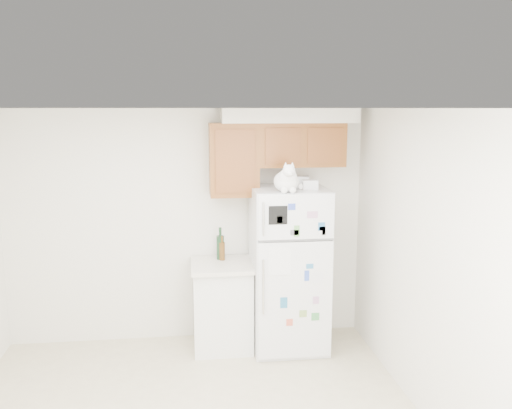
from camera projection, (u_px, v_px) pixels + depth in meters
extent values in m
cube|color=silver|center=(187.00, 226.00, 5.82)|extent=(3.80, 0.04, 2.50)
cube|color=silver|center=(439.00, 276.00, 4.10)|extent=(0.04, 4.00, 2.50)
cube|color=white|center=(182.00, 108.00, 3.64)|extent=(3.80, 4.00, 0.04)
cube|color=brown|center=(301.00, 145.00, 5.64)|extent=(0.90, 0.33, 0.45)
cube|color=brown|center=(234.00, 160.00, 5.58)|extent=(0.50, 0.33, 0.75)
cube|color=silver|center=(289.00, 115.00, 5.58)|extent=(1.40, 0.37, 0.15)
cube|color=silver|center=(288.00, 269.00, 5.64)|extent=(0.76, 0.72, 1.70)
cube|color=silver|center=(296.00, 217.00, 5.17)|extent=(0.74, 0.03, 0.44)
cube|color=silver|center=(295.00, 301.00, 5.32)|extent=(0.74, 0.03, 1.19)
cube|color=#59595B|center=(296.00, 240.00, 5.21)|extent=(0.74, 0.03, 0.02)
cylinder|color=silver|center=(264.00, 219.00, 5.10)|extent=(0.02, 0.02, 0.32)
cylinder|color=silver|center=(263.00, 287.00, 5.22)|extent=(0.02, 0.02, 0.55)
cube|color=black|center=(278.00, 215.00, 5.12)|extent=(0.18, 0.00, 0.18)
cube|color=white|center=(280.00, 261.00, 5.21)|extent=(0.22, 0.00, 0.28)
cube|color=#819D4E|center=(303.00, 314.00, 5.33)|extent=(0.08, 0.00, 0.07)
cube|color=silver|center=(318.00, 278.00, 5.28)|extent=(0.10, 0.00, 0.10)
cube|color=silver|center=(327.00, 231.00, 5.21)|extent=(0.10, 0.00, 0.10)
cube|color=white|center=(322.00, 231.00, 5.21)|extent=(0.06, 0.00, 0.08)
cube|color=#BB85AA|center=(312.00, 215.00, 5.16)|extent=(0.10, 0.00, 0.06)
cube|color=blue|center=(307.00, 276.00, 5.27)|extent=(0.05, 0.00, 0.10)
cube|color=#296AA5|center=(322.00, 227.00, 5.20)|extent=(0.07, 0.00, 0.08)
cube|color=#B783AF|center=(316.00, 300.00, 5.32)|extent=(0.06, 0.00, 0.08)
cube|color=#429246|center=(280.00, 220.00, 5.13)|extent=(0.05, 0.00, 0.06)
cube|color=teal|center=(310.00, 266.00, 5.25)|extent=(0.07, 0.00, 0.05)
cube|color=#344AB6|center=(292.00, 207.00, 5.13)|extent=(0.07, 0.00, 0.06)
cube|color=#D85B43|center=(290.00, 322.00, 5.33)|extent=(0.07, 0.00, 0.07)
cube|color=#545358|center=(295.00, 233.00, 5.17)|extent=(0.08, 0.00, 0.05)
cube|color=teal|center=(284.00, 303.00, 5.29)|extent=(0.07, 0.00, 0.11)
cube|color=#5F9E4F|center=(297.00, 231.00, 5.17)|extent=(0.05, 0.00, 0.11)
cube|color=#41904C|center=(315.00, 317.00, 5.35)|extent=(0.08, 0.00, 0.08)
cube|color=white|center=(222.00, 307.00, 5.69)|extent=(0.60, 0.60, 0.88)
cube|color=white|center=(222.00, 265.00, 5.59)|extent=(0.64, 0.64, 0.04)
ellipsoid|color=white|center=(286.00, 182.00, 5.25)|extent=(0.24, 0.33, 0.20)
ellipsoid|color=white|center=(288.00, 178.00, 5.15)|extent=(0.18, 0.14, 0.19)
sphere|color=white|center=(289.00, 171.00, 5.09)|extent=(0.12, 0.12, 0.12)
cone|color=white|center=(286.00, 165.00, 5.08)|extent=(0.04, 0.04, 0.05)
cone|color=white|center=(292.00, 164.00, 5.08)|extent=(0.04, 0.04, 0.05)
cone|color=#D88C8C|center=(286.00, 165.00, 5.07)|extent=(0.02, 0.02, 0.03)
cone|color=#D88C8C|center=(293.00, 165.00, 5.08)|extent=(0.02, 0.02, 0.03)
sphere|color=white|center=(290.00, 173.00, 5.04)|extent=(0.05, 0.05, 0.05)
sphere|color=white|center=(284.00, 190.00, 5.13)|extent=(0.06, 0.06, 0.06)
sphere|color=white|center=(293.00, 190.00, 5.14)|extent=(0.06, 0.06, 0.06)
cylinder|color=white|center=(294.00, 186.00, 5.38)|extent=(0.15, 0.21, 0.07)
cube|color=white|center=(300.00, 181.00, 5.64)|extent=(0.20, 0.16, 0.10)
cube|color=white|center=(310.00, 184.00, 5.43)|extent=(0.16, 0.12, 0.09)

